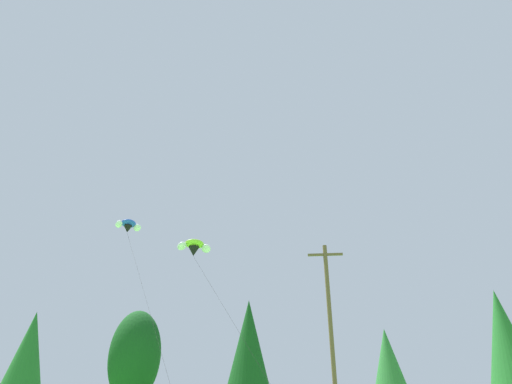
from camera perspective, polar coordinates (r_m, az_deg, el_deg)
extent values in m
cone|color=#236628|center=(46.95, -28.29, -18.50)|extent=(3.83, 3.83, 7.51)
ellipsoid|color=#144719|center=(40.98, -15.95, -20.38)|extent=(4.44, 4.44, 7.68)
cone|color=#144719|center=(39.61, -1.00, -19.93)|extent=(3.96, 3.96, 7.95)
cone|color=#2D7033|center=(41.18, 17.36, -21.30)|extent=(3.41, 3.41, 6.09)
cone|color=#236628|center=(42.51, 30.50, -16.68)|extent=(4.04, 4.04, 8.20)
cylinder|color=brown|center=(26.56, 10.09, -18.75)|extent=(0.26, 0.26, 11.36)
cube|color=brown|center=(27.66, 9.27, -8.29)|extent=(2.20, 0.14, 0.14)
ellipsoid|color=blue|center=(49.28, -16.73, -4.07)|extent=(2.00, 1.91, 1.02)
ellipsoid|color=white|center=(49.41, -15.64, -4.63)|extent=(1.24, 1.20, 1.12)
ellipsoid|color=white|center=(48.96, -17.92, -4.12)|extent=(1.13, 1.29, 1.12)
cone|color=black|center=(49.16, -16.86, -4.78)|extent=(1.28, 1.28, 0.79)
cylinder|color=black|center=(37.11, -14.65, -13.40)|extent=(11.73, 16.44, 17.90)
ellipsoid|color=#93D633|center=(38.25, -8.28, -6.92)|extent=(2.07, 1.84, 0.91)
ellipsoid|color=white|center=(38.35, -6.72, -7.54)|extent=(1.26, 1.29, 1.05)
ellipsoid|color=white|center=(37.99, -9.91, -7.14)|extent=(1.15, 1.29, 1.05)
cone|color=black|center=(38.14, -8.38, -7.91)|extent=(1.28, 1.28, 0.83)
cylinder|color=black|center=(30.55, -3.67, -16.16)|extent=(8.30, 10.92, 12.20)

